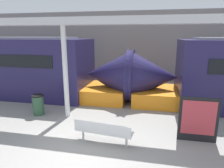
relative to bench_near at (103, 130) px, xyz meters
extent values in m
plane|color=gray|center=(-0.49, -0.62, -0.46)|extent=(60.00, 60.00, 0.00)
cube|color=gray|center=(-0.49, 9.48, 2.04)|extent=(56.00, 0.20, 5.00)
cone|color=#231E4C|center=(1.37, 4.43, 0.85)|extent=(2.45, 2.63, 2.63)
cube|color=orange|center=(1.61, 4.43, -0.11)|extent=(2.21, 2.46, 0.70)
cone|color=#231E4C|center=(-0.76, 4.43, 0.85)|extent=(2.45, 2.63, 2.63)
cube|color=orange|center=(-0.99, 4.43, -0.11)|extent=(2.21, 2.46, 0.70)
cube|color=silver|center=(0.01, 0.07, -0.05)|extent=(1.84, 0.65, 0.04)
cube|color=silver|center=(-0.02, -0.13, 0.13)|extent=(1.79, 0.25, 0.32)
cylinder|color=silver|center=(-0.70, 0.16, -0.27)|extent=(0.07, 0.07, 0.39)
cylinder|color=silver|center=(0.72, -0.01, -0.27)|extent=(0.07, 0.07, 0.39)
cylinder|color=#2D5138|center=(-3.28, 1.78, -0.06)|extent=(0.46, 0.46, 0.81)
cylinder|color=black|center=(-3.28, 1.78, 0.37)|extent=(0.48, 0.48, 0.06)
cube|color=black|center=(2.85, 0.80, 0.26)|extent=(1.18, 0.06, 1.45)
cube|color=#B73842|center=(2.85, 0.76, 0.33)|extent=(1.00, 0.01, 1.10)
cylinder|color=silver|center=(-2.01, 1.88, 1.36)|extent=(0.20, 0.20, 3.65)
cube|color=#B7B7BC|center=(-2.01, 1.88, 3.33)|extent=(28.00, 0.60, 0.28)
camera|label=1|loc=(1.39, -5.40, 2.81)|focal=32.00mm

